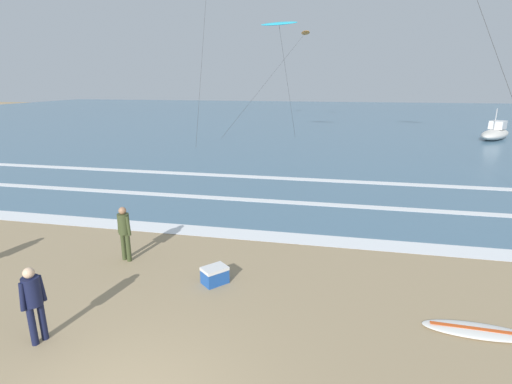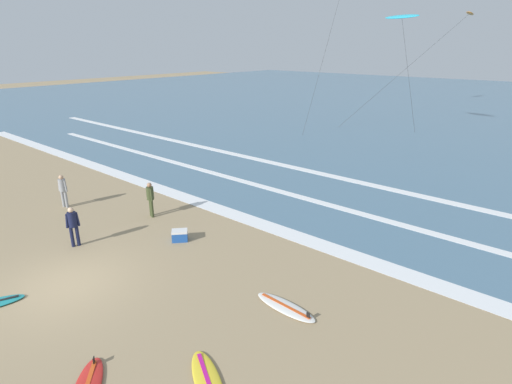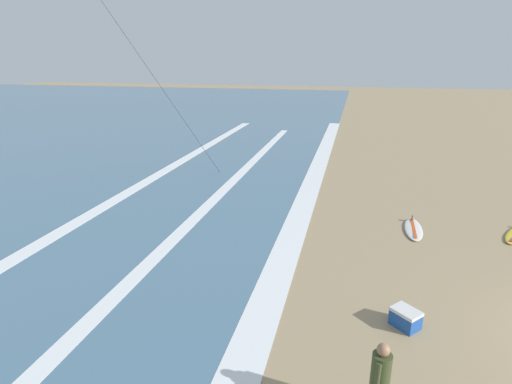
{
  "view_description": "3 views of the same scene",
  "coord_description": "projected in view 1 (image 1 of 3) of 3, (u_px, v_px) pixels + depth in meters",
  "views": [
    {
      "loc": [
        3.11,
        -4.01,
        4.94
      ],
      "look_at": [
        0.93,
        6.5,
        1.87
      ],
      "focal_mm": 27.21,
      "sensor_mm": 36.0,
      "label": 1
    },
    {
      "loc": [
        12.16,
        -4.76,
        7.32
      ],
      "look_at": [
        1.33,
        7.86,
        1.35
      ],
      "focal_mm": 28.91,
      "sensor_mm": 36.0,
      "label": 2
    },
    {
      "loc": [
        -8.24,
        5.89,
        5.89
      ],
      "look_at": [
        0.37,
        7.97,
        2.96
      ],
      "focal_mm": 28.72,
      "sensor_mm": 36.0,
      "label": 3
    }
  ],
  "objects": [
    {
      "name": "wave_foam_mid_break",
      "position": [
        285.0,
        202.0,
        16.42
      ],
      "size": [
        48.81,
        0.51,
        0.01
      ],
      "primitive_type": "cube",
      "color": "white",
      "rests_on": "ocean_surface"
    },
    {
      "name": "kite_orange_low_near",
      "position": [
        305.0,
        34.0,
        44.64
      ],
      "size": [
        6.81,
        16.46,
        10.55
      ],
      "color": "orange",
      "rests_on": "ground"
    },
    {
      "name": "kite_cyan_mid_center",
      "position": [
        279.0,
        24.0,
        30.88
      ],
      "size": [
        3.29,
        3.37,
        9.59
      ],
      "color": "#23A8C6",
      "rests_on": "ground"
    },
    {
      "name": "surfer_background_far",
      "position": [
        124.0,
        229.0,
        10.86
      ],
      "size": [
        0.51,
        0.32,
        1.6
      ],
      "color": "#384223",
      "rests_on": "ground"
    },
    {
      "name": "wave_foam_shoreline",
      "position": [
        263.0,
        236.0,
        12.82
      ],
      "size": [
        58.93,
        0.92,
        0.01
      ],
      "primitive_type": "cube",
      "color": "white",
      "rests_on": "ocean_surface"
    },
    {
      "name": "cooler_box",
      "position": [
        215.0,
        275.0,
        9.8
      ],
      "size": [
        0.74,
        0.76,
        0.44
      ],
      "color": "#1E4C9E",
      "rests_on": "ground"
    },
    {
      "name": "wave_foam_outer_break",
      "position": [
        248.0,
        177.0,
        20.8
      ],
      "size": [
        59.79,
        0.64,
        0.01
      ],
      "primitive_type": "cube",
      "color": "white",
      "rests_on": "ocean_surface"
    },
    {
      "name": "surfer_left_far",
      "position": [
        33.0,
        298.0,
        7.38
      ],
      "size": [
        0.32,
        0.51,
        1.6
      ],
      "color": "#141938",
      "rests_on": "ground"
    },
    {
      "name": "surfboard_near_water",
      "position": [
        477.0,
        331.0,
        7.9
      ],
      "size": [
        2.12,
        0.68,
        0.25
      ],
      "color": "silver",
      "rests_on": "ground"
    },
    {
      "name": "offshore_boat",
      "position": [
        495.0,
        133.0,
        34.07
      ],
      "size": [
        4.29,
        5.27,
        2.7
      ],
      "color": "beige",
      "rests_on": "ground"
    },
    {
      "name": "ocean_surface",
      "position": [
        315.0,
        117.0,
        55.0
      ],
      "size": [
        140.0,
        90.0,
        0.01
      ],
      "primitive_type": "cube",
      "color": "slate",
      "rests_on": "ground"
    }
  ]
}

